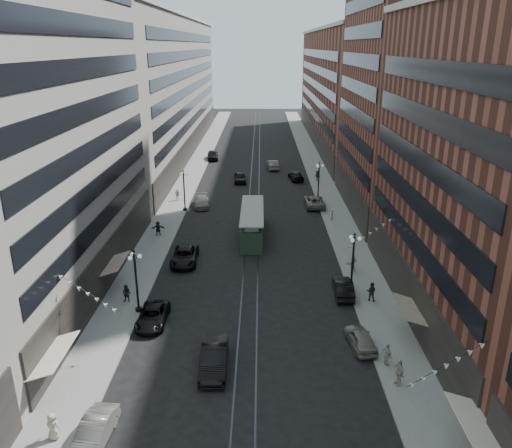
{
  "coord_description": "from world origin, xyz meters",
  "views": [
    {
      "loc": [
        0.96,
        -8.71,
        21.14
      ],
      "look_at": [
        0.53,
        36.14,
        5.0
      ],
      "focal_mm": 35.0,
      "sensor_mm": 36.0,
      "label": 1
    }
  ],
  "objects_px": {
    "lamppost_se_mid": "(319,180)",
    "car_10": "(343,288)",
    "car_9": "(213,155)",
    "car_5": "(214,358)",
    "pedestrian_8": "(332,215)",
    "pedestrian_6": "(178,195)",
    "pedestrian_4": "(387,354)",
    "car_13": "(240,177)",
    "car_11": "(314,201)",
    "car_14": "(273,165)",
    "car_4": "(361,339)",
    "pedestrian_1": "(53,426)",
    "lamppost_sw_mid": "(184,189)",
    "car_1": "(94,433)",
    "pedestrian_5": "(158,228)",
    "pedestrian_7": "(371,292)",
    "pedestrian_2": "(127,294)",
    "lamppost_se_far": "(353,260)",
    "lamppost_sw_far": "(136,279)",
    "car_12": "(296,176)",
    "pedestrian_9": "(317,176)",
    "car_8": "(202,202)",
    "streetcar": "(252,224)",
    "car_7": "(185,256)",
    "pedestrian_extra_2": "(399,372)",
    "pedestrian_extra_0": "(353,263)",
    "car_2": "(153,316)"
  },
  "relations": [
    {
      "from": "lamppost_se_mid",
      "to": "car_10",
      "type": "bearing_deg",
      "value": -91.66
    },
    {
      "from": "car_9",
      "to": "car_5",
      "type": "bearing_deg",
      "value": -90.05
    },
    {
      "from": "car_9",
      "to": "pedestrian_8",
      "type": "height_order",
      "value": "car_9"
    },
    {
      "from": "car_10",
      "to": "pedestrian_6",
      "type": "distance_m",
      "value": 34.31
    },
    {
      "from": "lamppost_se_mid",
      "to": "pedestrian_4",
      "type": "bearing_deg",
      "value": -89.19
    },
    {
      "from": "car_5",
      "to": "car_13",
      "type": "distance_m",
      "value": 49.92
    },
    {
      "from": "car_11",
      "to": "car_14",
      "type": "distance_m",
      "value": 22.76
    },
    {
      "from": "pedestrian_4",
      "to": "car_10",
      "type": "height_order",
      "value": "pedestrian_4"
    },
    {
      "from": "car_4",
      "to": "pedestrian_1",
      "type": "height_order",
      "value": "pedestrian_1"
    },
    {
      "from": "lamppost_sw_mid",
      "to": "car_1",
      "type": "height_order",
      "value": "lamppost_sw_mid"
    },
    {
      "from": "pedestrian_5",
      "to": "pedestrian_7",
      "type": "distance_m",
      "value": 26.69
    },
    {
      "from": "pedestrian_2",
      "to": "lamppost_se_far",
      "type": "bearing_deg",
      "value": 16.66
    },
    {
      "from": "lamppost_sw_far",
      "to": "car_9",
      "type": "bearing_deg",
      "value": 89.23
    },
    {
      "from": "lamppost_sw_mid",
      "to": "pedestrian_8",
      "type": "height_order",
      "value": "lamppost_sw_mid"
    },
    {
      "from": "car_12",
      "to": "pedestrian_9",
      "type": "xyz_separation_m",
      "value": [
        3.47,
        -0.87,
        0.25
      ]
    },
    {
      "from": "lamppost_sw_far",
      "to": "car_1",
      "type": "height_order",
      "value": "lamppost_sw_far"
    },
    {
      "from": "car_8",
      "to": "car_13",
      "type": "xyz_separation_m",
      "value": [
        4.79,
        13.14,
        0.09
      ]
    },
    {
      "from": "car_4",
      "to": "pedestrian_8",
      "type": "relative_size",
      "value": 2.71
    },
    {
      "from": "lamppost_se_mid",
      "to": "car_1",
      "type": "distance_m",
      "value": 49.77
    },
    {
      "from": "streetcar",
      "to": "car_7",
      "type": "xyz_separation_m",
      "value": [
        -6.8,
        -7.77,
        -0.74
      ]
    },
    {
      "from": "car_8",
      "to": "pedestrian_2",
      "type": "bearing_deg",
      "value": -103.27
    },
    {
      "from": "lamppost_se_far",
      "to": "lamppost_se_mid",
      "type": "height_order",
      "value": "same"
    },
    {
      "from": "streetcar",
      "to": "pedestrian_4",
      "type": "bearing_deg",
      "value": -68.86
    },
    {
      "from": "car_4",
      "to": "pedestrian_extra_2",
      "type": "xyz_separation_m",
      "value": [
        1.6,
        -4.52,
        0.41
      ]
    },
    {
      "from": "car_10",
      "to": "pedestrian_8",
      "type": "xyz_separation_m",
      "value": [
        1.59,
        19.67,
        0.16
      ]
    },
    {
      "from": "pedestrian_7",
      "to": "pedestrian_extra_0",
      "type": "relative_size",
      "value": 1.01
    },
    {
      "from": "lamppost_sw_mid",
      "to": "car_5",
      "type": "relative_size",
      "value": 1.07
    },
    {
      "from": "car_12",
      "to": "car_7",
      "type": "bearing_deg",
      "value": 60.21
    },
    {
      "from": "car_2",
      "to": "pedestrian_extra_2",
      "type": "xyz_separation_m",
      "value": [
        17.67,
        -7.69,
        0.44
      ]
    },
    {
      "from": "streetcar",
      "to": "car_12",
      "type": "relative_size",
      "value": 2.37
    },
    {
      "from": "car_8",
      "to": "pedestrian_extra_2",
      "type": "relative_size",
      "value": 2.56
    },
    {
      "from": "car_14",
      "to": "pedestrian_5",
      "type": "relative_size",
      "value": 2.95
    },
    {
      "from": "lamppost_sw_far",
      "to": "car_8",
      "type": "distance_m",
      "value": 29.29
    },
    {
      "from": "pedestrian_1",
      "to": "pedestrian_2",
      "type": "xyz_separation_m",
      "value": [
        0.11,
        15.92,
        -0.04
      ]
    },
    {
      "from": "car_7",
      "to": "pedestrian_7",
      "type": "xyz_separation_m",
      "value": [
        17.39,
        -8.13,
        0.25
      ]
    },
    {
      "from": "car_4",
      "to": "car_12",
      "type": "distance_m",
      "value": 48.66
    },
    {
      "from": "streetcar",
      "to": "car_11",
      "type": "height_order",
      "value": "streetcar"
    },
    {
      "from": "car_5",
      "to": "car_10",
      "type": "distance_m",
      "value": 15.21
    },
    {
      "from": "lamppost_se_far",
      "to": "car_10",
      "type": "xyz_separation_m",
      "value": [
        -0.83,
        -0.72,
        -2.36
      ]
    },
    {
      "from": "streetcar",
      "to": "pedestrian_9",
      "type": "xyz_separation_m",
      "value": [
        10.27,
        24.98,
        -0.53
      ]
    },
    {
      "from": "pedestrian_1",
      "to": "car_14",
      "type": "height_order",
      "value": "pedestrian_1"
    },
    {
      "from": "pedestrian_4",
      "to": "car_8",
      "type": "bearing_deg",
      "value": 2.9
    },
    {
      "from": "car_1",
      "to": "pedestrian_extra_0",
      "type": "bearing_deg",
      "value": 55.83
    },
    {
      "from": "lamppost_sw_far",
      "to": "pedestrian_4",
      "type": "relative_size",
      "value": 3.23
    },
    {
      "from": "lamppost_se_mid",
      "to": "pedestrian_4",
      "type": "height_order",
      "value": "lamppost_se_mid"
    },
    {
      "from": "car_8",
      "to": "lamppost_se_far",
      "type": "bearing_deg",
      "value": -63.21
    },
    {
      "from": "car_8",
      "to": "car_13",
      "type": "distance_m",
      "value": 13.98
    },
    {
      "from": "pedestrian_9",
      "to": "pedestrian_extra_2",
      "type": "xyz_separation_m",
      "value": [
        -0.27,
        -52.29,
        0.13
      ]
    },
    {
      "from": "car_7",
      "to": "car_13",
      "type": "xyz_separation_m",
      "value": [
        4.38,
        32.1,
        0.04
      ]
    },
    {
      "from": "lamppost_sw_mid",
      "to": "pedestrian_8",
      "type": "xyz_separation_m",
      "value": [
        19.15,
        -4.05,
        -2.2
      ]
    }
  ]
}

